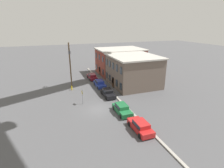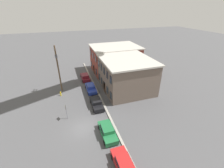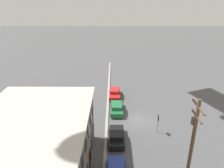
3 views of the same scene
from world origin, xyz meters
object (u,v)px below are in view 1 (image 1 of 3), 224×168
(car_green, at_px, (122,109))
(car_red, at_px, (141,126))
(utility_pole, at_px, (70,63))
(car_blue, at_px, (100,83))
(caution_sign, at_px, (82,94))
(car_black, at_px, (108,93))
(car_maroon, at_px, (92,76))
(fire_hydrant, at_px, (72,88))

(car_green, bearing_deg, car_red, 3.15)
(car_green, height_order, car_red, same)
(car_red, height_order, utility_pole, utility_pole)
(car_blue, relative_size, caution_sign, 1.63)
(car_red, bearing_deg, caution_sign, -153.00)
(car_red, bearing_deg, utility_pole, -163.75)
(utility_pole, bearing_deg, car_black, 35.94)
(car_maroon, height_order, car_blue, same)
(car_blue, relative_size, fire_hydrant, 4.58)
(car_maroon, distance_m, car_blue, 5.93)
(utility_pole, relative_size, fire_hydrant, 10.09)
(car_black, height_order, caution_sign, caution_sign)
(car_black, height_order, utility_pole, utility_pole)
(car_red, bearing_deg, car_green, -176.85)
(car_black, distance_m, car_red, 12.47)
(fire_hydrant, bearing_deg, car_black, 46.11)
(car_black, xyz_separation_m, utility_pole, (-7.97, -5.78, 4.69))
(car_blue, relative_size, utility_pole, 0.45)
(car_red, distance_m, utility_pole, 21.80)
(car_green, bearing_deg, fire_hydrant, -155.27)
(car_blue, relative_size, car_green, 1.00)
(car_green, height_order, utility_pole, utility_pole)
(car_black, xyz_separation_m, car_green, (7.10, -0.12, 0.00))
(car_black, bearing_deg, fire_hydrant, -133.89)
(fire_hydrant, bearing_deg, utility_pole, 171.88)
(car_maroon, xyz_separation_m, car_red, (24.29, 0.30, 0.00))
(car_red, distance_m, caution_sign, 12.06)
(car_black, xyz_separation_m, car_red, (12.47, 0.18, 0.00))
(car_blue, bearing_deg, utility_pole, -109.37)
(car_red, bearing_deg, car_blue, -179.80)
(car_blue, xyz_separation_m, utility_pole, (-2.07, -5.89, 4.69))
(car_blue, height_order, utility_pole, utility_pole)
(car_blue, xyz_separation_m, fire_hydrant, (0.05, -6.19, -0.27))
(car_blue, distance_m, fire_hydrant, 6.20)
(car_green, xyz_separation_m, fire_hydrant, (-12.95, -5.96, -0.27))
(car_black, height_order, car_red, same)
(car_black, bearing_deg, utility_pole, -144.06)
(fire_hydrant, bearing_deg, car_green, 24.73)
(car_maroon, bearing_deg, fire_hydrant, -44.92)
(car_maroon, xyz_separation_m, car_blue, (5.92, 0.24, 0.00))
(car_maroon, bearing_deg, car_black, 0.60)
(car_green, bearing_deg, caution_sign, -135.95)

